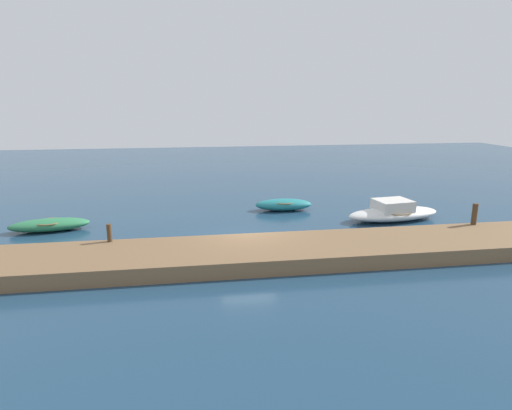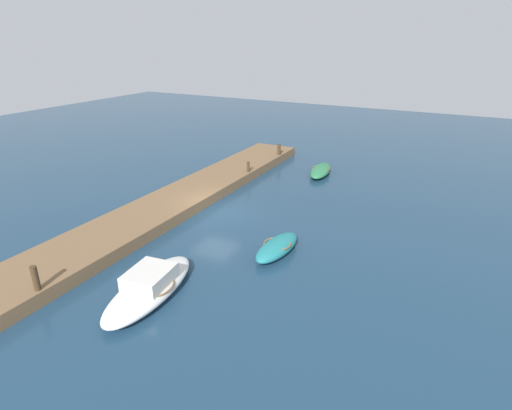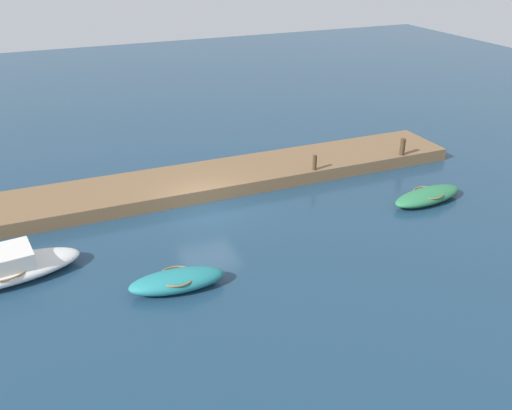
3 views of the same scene
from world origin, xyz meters
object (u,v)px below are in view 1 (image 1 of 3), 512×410
rowboat_teal (283,205)px  mooring_post_mid_east (475,214)px  mooring_post_mid_west (109,233)px  motorboat_white (393,212)px  rowboat_green (49,225)px

rowboat_teal → mooring_post_mid_east: mooring_post_mid_east is taller
mooring_post_mid_west → mooring_post_mid_east: bearing=0.0°
mooring_post_mid_west → mooring_post_mid_east: 16.67m
motorboat_white → rowboat_green: (-17.93, 0.74, -0.12)m
motorboat_white → mooring_post_mid_west: 14.71m
rowboat_green → mooring_post_mid_east: (20.30, -4.15, 0.82)m
motorboat_white → mooring_post_mid_east: 4.21m
rowboat_green → mooring_post_mid_west: size_ratio=5.24×
mooring_post_mid_west → rowboat_teal: bearing=36.0°
rowboat_green → mooring_post_mid_east: mooring_post_mid_east is taller
mooring_post_mid_west → rowboat_green: bearing=131.2°
mooring_post_mid_west → mooring_post_mid_east: size_ratio=0.74×
rowboat_green → mooring_post_mid_east: bearing=-19.2°
rowboat_green → rowboat_teal: rowboat_teal is taller
rowboat_teal → mooring_post_mid_east: (7.83, -6.41, 0.78)m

